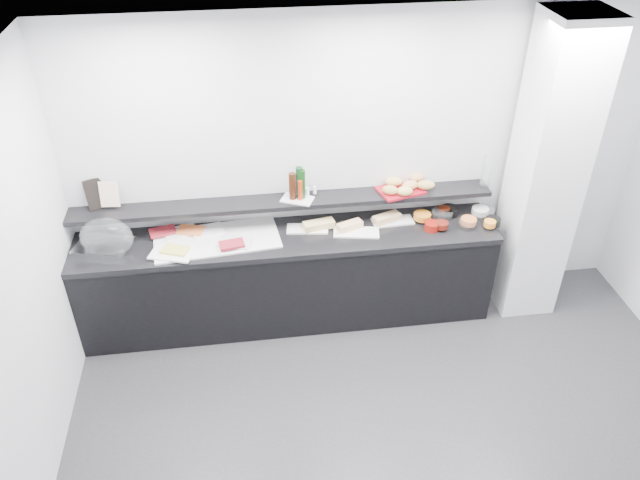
{
  "coord_description": "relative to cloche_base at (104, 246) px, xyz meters",
  "views": [
    {
      "loc": [
        -1.02,
        -2.69,
        3.88
      ],
      "look_at": [
        -0.45,
        1.45,
        1.0
      ],
      "focal_mm": 35.0,
      "sensor_mm": 36.0,
      "label": 1
    }
  ],
  "objects": [
    {
      "name": "shaker_salt",
      "position": [
        1.72,
        0.19,
        0.28
      ],
      "size": [
        0.04,
        0.04,
        0.07
      ],
      "primitive_type": "cylinder",
      "rotation": [
        0.0,
        0.0,
        -0.34
      ],
      "color": "white",
      "rests_on": "condiment_tray"
    },
    {
      "name": "framed_print",
      "position": [
        -0.01,
        0.25,
        0.36
      ],
      "size": [
        0.22,
        0.15,
        0.26
      ],
      "primitive_type": "cube",
      "rotation": [
        -0.21,
        0.0,
        0.42
      ],
      "color": "black",
      "rests_on": "wall_shelf"
    },
    {
      "name": "bottle_green_b",
      "position": [
        1.65,
        0.17,
        0.38
      ],
      "size": [
        0.07,
        0.07,
        0.28
      ],
      "primitive_type": "cylinder",
      "rotation": [
        0.0,
        0.0,
        -0.09
      ],
      "color": "black",
      "rests_on": "condiment_tray"
    },
    {
      "name": "fill_glass_fruit",
      "position": [
        2.72,
        0.05,
        0.03
      ],
      "size": [
        0.16,
        0.16,
        0.05
      ],
      "primitive_type": "cylinder",
      "rotation": [
        0.0,
        0.0,
        -0.09
      ],
      "color": "orange",
      "rests_on": "bowl_glass_fruit"
    },
    {
      "name": "food_cheese",
      "position": [
        0.59,
        -0.16,
        0.02
      ],
      "size": [
        0.24,
        0.2,
        0.02
      ],
      "primitive_type": "cube",
      "rotation": [
        0.0,
        0.0,
        -0.35
      ],
      "color": "#D0CA51",
      "rests_on": "platter_cheese"
    },
    {
      "name": "cloche_base",
      "position": [
        0.0,
        0.0,
        0.0
      ],
      "size": [
        0.51,
        0.41,
        0.04
      ],
      "primitive_type": "cube",
      "rotation": [
        0.0,
        0.0,
        -0.28
      ],
      "color": "silver",
      "rests_on": "counter_top"
    },
    {
      "name": "bowl_glass_fruit",
      "position": [
        2.9,
        0.06,
        0.02
      ],
      "size": [
        0.23,
        0.23,
        0.07
      ],
      "primitive_type": "cylinder",
      "rotation": [
        0.0,
        0.0,
        0.28
      ],
      "color": "white",
      "rests_on": "counter_top"
    },
    {
      "name": "shaker_pepper",
      "position": [
        1.78,
        0.2,
        0.28
      ],
      "size": [
        0.03,
        0.03,
        0.07
      ],
      "primitive_type": "cylinder",
      "rotation": [
        0.0,
        0.0,
        0.19
      ],
      "color": "white",
      "rests_on": "condiment_tray"
    },
    {
      "name": "cloche_dome",
      "position": [
        0.05,
        -0.03,
        0.11
      ],
      "size": [
        0.48,
        0.36,
        0.34
      ],
      "primitive_type": "ellipsoid",
      "rotation": [
        0.0,
        0.0,
        -0.19
      ],
      "color": "white",
      "rests_on": "cloche_base"
    },
    {
      "name": "bottle_brown",
      "position": [
        1.59,
        0.15,
        0.36
      ],
      "size": [
        0.06,
        0.06,
        0.24
      ],
      "primitive_type": "cylinder",
      "rotation": [
        0.0,
        0.0,
        0.1
      ],
      "color": "#331609",
      "rests_on": "condiment_tray"
    },
    {
      "name": "back_wall",
      "position": [
        2.21,
        0.28,
        0.43
      ],
      "size": [
        5.0,
        0.02,
        2.7
      ],
      "primitive_type": "cube",
      "color": "silver",
      "rests_on": "ground"
    },
    {
      "name": "bottle_green_a",
      "position": [
        1.67,
        0.15,
        0.37
      ],
      "size": [
        0.07,
        0.07,
        0.26
      ],
      "primitive_type": "cylinder",
      "rotation": [
        0.0,
        0.0,
        0.24
      ],
      "color": "#0E360F",
      "rests_on": "condiment_tray"
    },
    {
      "name": "bowl_glass_cream",
      "position": [
        3.27,
        0.05,
        0.02
      ],
      "size": [
        0.26,
        0.26,
        0.07
      ],
      "primitive_type": "cylinder",
      "rotation": [
        0.0,
        0.0,
        -0.34
      ],
      "color": "white",
      "rests_on": "counter_top"
    },
    {
      "name": "fill_red_jam",
      "position": [
        2.84,
        -0.11,
        0.03
      ],
      "size": [
        0.15,
        0.15,
        0.05
      ],
      "primitive_type": "cylinder",
      "rotation": [
        0.0,
        0.0,
        0.31
      ],
      "color": "#50130B",
      "rests_on": "bowl_red_jam"
    },
    {
      "name": "bowl_red_jam",
      "position": [
        2.76,
        -0.1,
        0.02
      ],
      "size": [
        0.16,
        0.16,
        0.07
      ],
      "primitive_type": "cylinder",
      "rotation": [
        0.0,
        0.0,
        0.33
      ],
      "color": "maroon",
      "rests_on": "counter_top"
    },
    {
      "name": "bread_roll_nw",
      "position": [
        2.48,
        0.23,
        0.29
      ],
      "size": [
        0.17,
        0.12,
        0.08
      ],
      "primitive_type": "ellipsoid",
      "rotation": [
        0.0,
        0.0,
        -0.17
      ],
      "color": "gold",
      "rests_on": "bread_tray"
    },
    {
      "name": "wall_shelf",
      "position": [
        1.51,
        0.16,
        0.21
      ],
      "size": [
        3.6,
        0.25,
        0.04
      ],
      "primitive_type": "cube",
      "color": "black",
      "rests_on": "back_wall"
    },
    {
      "name": "food_meat_b",
      "position": [
        1.05,
        -0.15,
        0.02
      ],
      "size": [
        0.22,
        0.16,
        0.02
      ],
      "primitive_type": "cube",
      "rotation": [
        0.0,
        0.0,
        0.17
      ],
      "color": "maroon",
      "rests_on": "platter_meat_b"
    },
    {
      "name": "sandwich_plate_right",
      "position": [
        2.46,
        0.06,
        -0.01
      ],
      "size": [
        0.37,
        0.18,
        0.01
      ],
      "primitive_type": "cube",
      "rotation": [
        0.0,
        0.0,
        0.06
      ],
      "color": "silver",
      "rests_on": "counter_top"
    },
    {
      "name": "sandwich_food_mid",
      "position": [
        2.06,
        -0.01,
        0.02
      ],
      "size": [
        0.24,
        0.16,
        0.06
      ],
      "primitive_type": "cube",
      "rotation": [
        0.0,
        0.0,
        0.37
      ],
      "color": "#E3AE77",
      "rests_on": "sandwich_plate_mid"
    },
    {
      "name": "buffet_cabinet",
      "position": [
        1.51,
        -0.02,
        -0.5
      ],
      "size": [
        3.6,
        0.6,
        0.85
      ],
      "primitive_type": "cube",
      "color": "black",
      "rests_on": "ground"
    },
    {
      "name": "platter_meat_a",
      "position": [
        0.62,
        0.13,
        0.0
      ],
      "size": [
        0.3,
        0.24,
        0.01
      ],
      "primitive_type": "cube",
      "rotation": [
        0.0,
        0.0,
        0.26
      ],
      "color": "silver",
      "rests_on": "linen_runner"
    },
    {
      "name": "tongs_left",
      "position": [
        1.8,
        0.05,
        -0.0
      ],
      "size": [
        0.14,
        0.1,
        0.01
      ],
      "primitive_type": "cylinder",
      "rotation": [
        0.0,
        1.57,
        0.59
      ],
      "color": "silver",
      "rests_on": "sandwich_plate_left"
    },
    {
      "name": "fill_black_fruit",
      "position": [
        3.26,
        -0.15,
        0.03
      ],
      "size": [
        0.13,
        0.13,
        0.05
      ],
      "primitive_type": "cylinder",
      "rotation": [
        0.0,
        0.0,
        0.39
      ],
      "color": "orange",
      "rests_on": "bowl_black_fruit"
    },
    {
      "name": "fill_black_jam",
      "position": [
        2.93,
        0.12,
        0.03
      ],
      "size": [
        0.13,
        0.13,
        0.05
      ],
      "primitive_type": "cylinder",
      "rotation": [
        0.0,
        0.0,
        -0.27
      ],
      "color": "#531B0B",
      "rests_on": "bowl_black_jam"
    },
    {
      "name": "food_salmon",
      "position": [
        0.7,
        0.11,
        0.02
      ],
      "size": [
        0.24,
        0.19,
        0.02
      ],
      "primitive_type": "cube",
      "rotation": [
        0.0,
        0.0,
        -0.26
      ],
      "color": "orange",
      "rests_on": "platter_salmon"
    },
    {
      "name": "sandwich_food_right",
      "position": [
        2.4,
        0.07,
        0.02
      ],
      "size": [
        0.26,
        0.18,
        0.06
      ],
      "primitive_type": "cube",
      "rotation": [
        0.0,
        0.0,
        0.36
      ],
      "color": "tan",
      "rests_on": "sandwich_plate_right"
    },
    {
      "name": "platter_meat_b",
      "position": [
        1.08,
        -0.09,
        0.0
      ],
      "size": [
        0.31,
        0.26,
        0.01
      ],
      "primitive_type": "cube",
      "rotation": [
        0.0,
        0.0,
        -0.32
      ],
      "color": "silver",
      "rests_on": "linen_runner"
    },
    {
      "name": "sandwich_plate_mid",
      "position": [
        2.11,
        -0.06,
        -0.01
      ],
      "size": [
        0.41,
        0.23,
        0.01
      ],
      "primitive_type": "cube",
      "rotation": [
        0.0,
        0.0,
        -0.18
      ],
      "color": "white",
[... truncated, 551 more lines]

